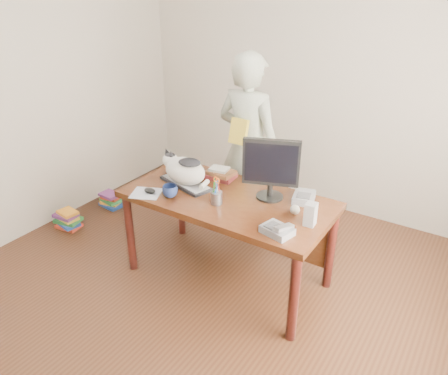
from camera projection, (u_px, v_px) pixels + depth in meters
room at (174, 147)px, 2.61m from camera, size 4.50×4.50×4.50m
desk at (233, 210)px, 3.45m from camera, size 1.60×0.80×0.75m
keyboard at (186, 183)px, 3.51m from camera, size 0.50×0.29×0.03m
cat at (184, 169)px, 3.47m from camera, size 0.46×0.30×0.26m
monitor at (271, 166)px, 3.18m from camera, size 0.41×0.27×0.47m
pen_cup at (216, 196)px, 3.20m from camera, size 0.11×0.11×0.22m
mousepad at (146, 193)px, 3.38m from camera, size 0.28×0.27×0.00m
mouse at (150, 191)px, 3.37m from camera, size 0.12×0.10×0.04m
coffee_mug at (170, 191)px, 3.31m from camera, size 0.15×0.15×0.09m
phone at (278, 230)px, 2.84m from camera, size 0.23×0.19×0.09m
speaker at (310, 214)px, 2.92m from camera, size 0.08×0.09×0.16m
baseball at (295, 210)px, 3.07m from camera, size 0.07×0.07×0.07m
book_stack at (221, 174)px, 3.61m from camera, size 0.25×0.19×0.09m
calculator at (304, 197)px, 3.26m from camera, size 0.20×0.23×0.06m
person at (248, 146)px, 3.99m from camera, size 0.64×0.44×1.71m
held_book at (239, 131)px, 3.78m from camera, size 0.17×0.10×0.23m
book_pile_a at (68, 220)px, 4.32m from camera, size 0.27×0.22×0.18m
book_pile_b at (111, 200)px, 4.73m from camera, size 0.26×0.20×0.15m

